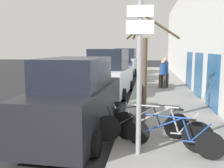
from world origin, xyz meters
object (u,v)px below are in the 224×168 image
parked_car_2 (120,68)px  signpost (139,72)px  parked_car_1 (110,75)px  street_tree (144,72)px  pedestrian_far (165,70)px  pedestrian_near (163,72)px  bicycle_1 (159,129)px  bicycle_2 (143,125)px  parked_car_3 (126,63)px  parked_car_0 (77,100)px  bicycle_0 (171,136)px

parked_car_2 → signpost: bearing=-84.7°
signpost → parked_car_1: size_ratio=0.71×
signpost → parked_car_1: (-1.76, 7.55, -0.87)m
street_tree → signpost: bearing=-91.9°
signpost → parked_car_1: 7.80m
pedestrian_far → street_tree: (-1.11, -7.11, 0.56)m
signpost → pedestrian_near: bearing=83.6°
bicycle_1 → bicycle_2: bicycle_1 is taller
bicycle_2 → pedestrian_far: size_ratio=1.35×
signpost → parked_car_3: bearing=95.6°
bicycle_1 → pedestrian_far: pedestrian_far is taller
parked_car_2 → pedestrian_near: parked_car_2 is taller
parked_car_0 → street_tree: street_tree is taller
bicycle_0 → parked_car_2: parked_car_2 is taller
parked_car_0 → bicycle_1: bearing=-20.7°
parked_car_0 → bicycle_2: bearing=-17.2°
parked_car_2 → bicycle_2: bearing=-83.8°
pedestrian_far → street_tree: street_tree is taller
parked_car_1 → street_tree: (1.84, -5.06, 0.65)m
bicycle_2 → parked_car_2: bearing=-4.8°
signpost → bicycle_2: 1.64m
parked_car_0 → parked_car_1: 6.06m
bicycle_2 → parked_car_3: (-1.85, 17.17, 0.57)m
bicycle_2 → parked_car_1: parked_car_1 is taller
bicycle_2 → pedestrian_near: bearing=-20.3°
signpost → parked_car_3: 18.11m
bicycle_1 → parked_car_0: 2.49m
signpost → parked_car_2: (-1.80, 12.68, -0.88)m
parked_car_2 → pedestrian_near: size_ratio=2.67×
street_tree → parked_car_1: bearing=110.0°
bicycle_1 → parked_car_1: (-2.24, 7.01, 0.51)m
signpost → pedestrian_far: signpost is taller
signpost → parked_car_2: 12.84m
signpost → pedestrian_far: (1.19, 9.59, -0.78)m
bicycle_1 → parked_car_0: size_ratio=0.48×
signpost → parked_car_0: (-1.79, 1.49, -0.95)m
pedestrian_far → parked_car_0: bearing=71.0°
bicycle_2 → parked_car_1: (-1.84, 6.72, 0.53)m
parked_car_1 → parked_car_3: bearing=93.5°
street_tree → pedestrian_near: bearing=81.9°
street_tree → parked_car_3: bearing=96.8°
pedestrian_near → street_tree: size_ratio=0.47×
bicycle_0 → parked_car_3: (-2.49, 17.77, 0.60)m
parked_car_0 → pedestrian_far: parked_car_0 is taller
bicycle_0 → parked_car_0: size_ratio=0.43×
parked_car_2 → parked_car_3: size_ratio=0.92×
pedestrian_near → street_tree: (-0.98, -6.89, 0.63)m
parked_car_2 → parked_car_1: bearing=-92.4°
bicycle_1 → bicycle_0: bearing=-119.8°
parked_car_3 → street_tree: 15.64m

